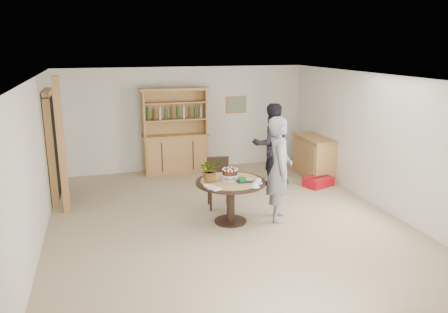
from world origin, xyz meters
The scene contains 17 objects.
ground centered at (0.00, 0.00, 0.00)m, with size 7.00×7.00×0.00m, color tan.
room_shell centered at (0.00, 0.01, 1.74)m, with size 6.04×7.04×2.52m.
doorway centered at (-2.93, 2.00, 1.11)m, with size 0.13×1.10×2.18m.
pine_post centered at (-2.70, 1.20, 1.25)m, with size 0.12×0.12×2.50m, color tan.
hutch centered at (-0.30, 3.24, 0.69)m, with size 1.62×0.54×2.04m.
sideboard centered at (2.74, 2.00, 0.47)m, with size 0.54×1.26×0.94m.
dining_table centered at (0.07, -0.09, 0.60)m, with size 1.20×1.20×0.76m.
dining_chair centered at (0.08, 0.74, 0.54)m, with size 0.47×0.47×0.95m.
birthday_cake centered at (0.07, -0.04, 0.88)m, with size 0.30×0.30×0.20m.
flower_vase centered at (-0.28, -0.04, 0.97)m, with size 0.38×0.33×0.42m, color #3F7233.
gift_tray centered at (0.29, -0.21, 0.79)m, with size 0.30×0.20×0.08m.
coffee_cup_a centered at (0.47, -0.37, 0.80)m, with size 0.15×0.15×0.09m.
coffee_cup_b centered at (0.35, -0.54, 0.79)m, with size 0.15×0.15×0.08m.
napkins centered at (-0.34, -0.40, 0.77)m, with size 0.24×0.33×0.03m.
teen_boy centered at (0.92, -0.19, 0.92)m, with size 0.67×0.44×1.85m, color gray.
adult_person centered at (1.56, 1.76, 0.90)m, with size 0.87×0.68×1.80m, color black.
red_suitcase centered at (2.50, 1.28, 0.10)m, with size 0.70×0.58×0.21m.
Camera 1 is at (-2.01, -6.89, 3.03)m, focal length 35.00 mm.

